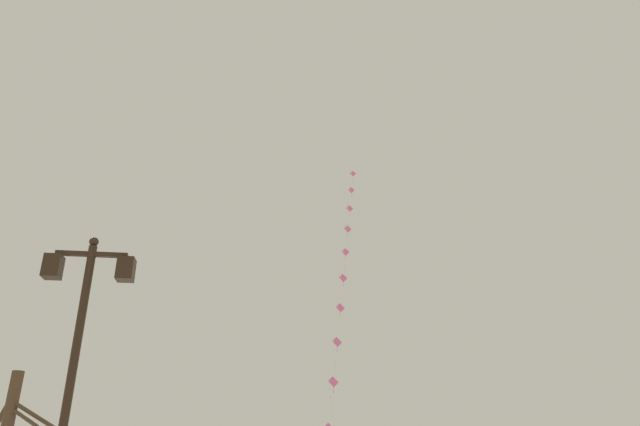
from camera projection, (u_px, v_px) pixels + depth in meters
twin_lantern_lamp_post at (79, 330)px, 9.39m from camera, size 1.48×0.28×5.23m
kite_train at (343, 279)px, 26.12m from camera, size 3.68×11.91×17.88m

